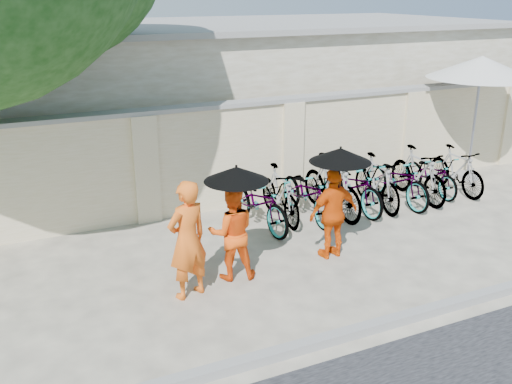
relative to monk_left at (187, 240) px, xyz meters
name	(u,v)px	position (x,y,z in m)	size (l,w,h in m)	color
ground	(269,282)	(1.19, -0.13, -0.86)	(80.00, 80.00, 0.00)	beige
kerb	(330,339)	(1.19, -1.83, -0.80)	(40.00, 0.16, 0.12)	gray
compound_wall	(244,155)	(2.19, 3.07, 0.14)	(20.00, 0.30, 2.00)	beige
building_behind	(221,92)	(3.19, 6.87, 0.74)	(14.00, 6.00, 3.20)	silver
monk_left	(187,240)	(0.00, 0.00, 0.00)	(0.62, 0.41, 1.71)	orange
monk_center	(232,233)	(0.76, 0.26, -0.13)	(0.71, 0.55, 1.45)	#F6510E
parasol_center	(236,174)	(0.81, 0.18, 0.79)	(0.93, 0.93, 0.93)	black
monk_right	(334,213)	(2.50, 0.24, -0.11)	(0.87, 0.36, 1.49)	#E94F08
parasol_right	(340,155)	(2.52, 0.16, 0.87)	(0.95, 0.95, 0.99)	black
patio_umbrella	(481,69)	(7.50, 2.42, 1.62)	(2.97, 2.97, 2.75)	gray
bike_0	(259,202)	(1.93, 1.81, -0.37)	(0.65, 1.86, 0.98)	#9596A9
bike_1	(280,194)	(2.44, 1.98, -0.35)	(0.48, 1.70, 1.02)	#9596A9
bike_2	(308,193)	(2.95, 1.85, -0.36)	(0.66, 1.90, 1.00)	#9596A9
bike_3	(332,186)	(3.46, 1.82, -0.29)	(0.54, 1.89, 1.14)	#9596A9
bike_4	(353,185)	(3.97, 1.86, -0.36)	(0.66, 1.89, 0.99)	#9596A9
bike_5	(377,182)	(4.47, 1.78, -0.34)	(0.49, 1.73, 1.04)	#9596A9
bike_6	(397,180)	(4.98, 1.80, -0.36)	(0.66, 1.88, 0.99)	#9596A9
bike_7	(418,174)	(5.49, 1.79, -0.32)	(0.51, 1.80, 1.08)	#9596A9
bike_8	(431,174)	(6.00, 1.96, -0.43)	(0.57, 1.62, 0.85)	#9596A9
bike_9	(456,170)	(6.51, 1.79, -0.36)	(0.46, 1.64, 0.99)	#9596A9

